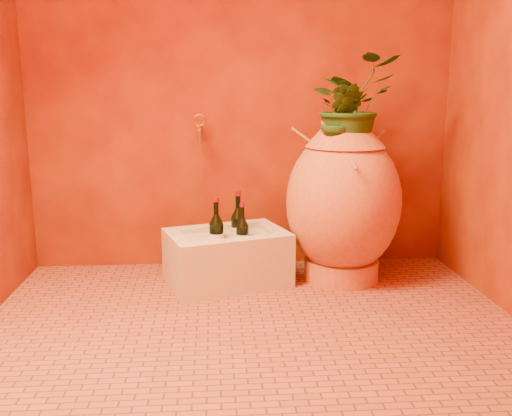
{
  "coord_description": "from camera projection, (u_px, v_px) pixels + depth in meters",
  "views": [
    {
      "loc": [
        -0.16,
        -2.42,
        1.09
      ],
      "look_at": [
        0.04,
        0.35,
        0.49
      ],
      "focal_mm": 40.0,
      "sensor_mm": 36.0,
      "label": 1
    }
  ],
  "objects": [
    {
      "name": "wine_bottle_b",
      "position": [
        217.0,
        236.0,
        3.1
      ],
      "size": [
        0.08,
        0.08,
        0.33
      ],
      "color": "black",
      "rests_on": "stone_basin"
    },
    {
      "name": "amphora",
      "position": [
        343.0,
        201.0,
        3.17
      ],
      "size": [
        0.71,
        0.71,
        0.91
      ],
      "rotation": [
        0.0,
        0.0,
        -0.11
      ],
      "color": "#C16736",
      "rests_on": "floor"
    },
    {
      "name": "wall_back",
      "position": [
        241.0,
        56.0,
        3.31
      ],
      "size": [
        2.5,
        0.02,
        2.5
      ],
      "primitive_type": "cube",
      "color": "#5F1005",
      "rests_on": "ground"
    },
    {
      "name": "wine_bottle_c",
      "position": [
        238.0,
        229.0,
        3.23
      ],
      "size": [
        0.08,
        0.08,
        0.34
      ],
      "color": "black",
      "rests_on": "stone_basin"
    },
    {
      "name": "floor",
      "position": [
        253.0,
        329.0,
        2.6
      ],
      "size": [
        2.5,
        2.5,
        0.0
      ],
      "primitive_type": "plane",
      "color": "brown",
      "rests_on": "ground"
    },
    {
      "name": "stone_basin",
      "position": [
        227.0,
        258.0,
        3.17
      ],
      "size": [
        0.74,
        0.62,
        0.3
      ],
      "rotation": [
        0.0,
        0.0,
        0.31
      ],
      "color": "beige",
      "rests_on": "floor"
    },
    {
      "name": "plant_side",
      "position": [
        341.0,
        121.0,
        3.0
      ],
      "size": [
        0.26,
        0.24,
        0.39
      ],
      "primitive_type": "imported",
      "rotation": [
        0.0,
        0.0,
        -0.41
      ],
      "color": "#1C4318",
      "rests_on": "amphora"
    },
    {
      "name": "wine_bottle_a",
      "position": [
        242.0,
        237.0,
        3.14
      ],
      "size": [
        0.07,
        0.07,
        0.3
      ],
      "color": "black",
      "rests_on": "stone_basin"
    },
    {
      "name": "plant_main",
      "position": [
        351.0,
        104.0,
        3.06
      ],
      "size": [
        0.58,
        0.55,
        0.52
      ],
      "primitive_type": "imported",
      "rotation": [
        0.0,
        0.0,
        0.37
      ],
      "color": "#1C4318",
      "rests_on": "amphora"
    },
    {
      "name": "wall_tap",
      "position": [
        199.0,
        128.0,
        3.29
      ],
      "size": [
        0.08,
        0.16,
        0.18
      ],
      "color": "#AB7527",
      "rests_on": "wall_back"
    }
  ]
}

